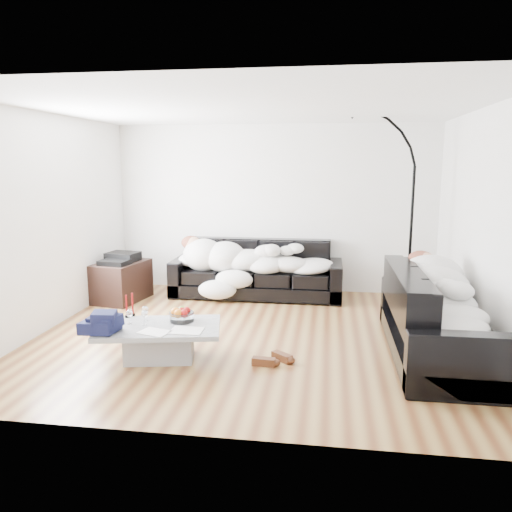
# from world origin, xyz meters

# --- Properties ---
(ground) EXTENTS (5.00, 5.00, 0.00)m
(ground) POSITION_xyz_m (0.00, 0.00, 0.00)
(ground) COLOR brown
(ground) RESTS_ON ground
(wall_back) EXTENTS (5.00, 0.02, 2.60)m
(wall_back) POSITION_xyz_m (0.00, 2.25, 1.30)
(wall_back) COLOR silver
(wall_back) RESTS_ON ground
(wall_left) EXTENTS (0.02, 4.50, 2.60)m
(wall_left) POSITION_xyz_m (-2.50, 0.00, 1.30)
(wall_left) COLOR silver
(wall_left) RESTS_ON ground
(wall_right) EXTENTS (0.02, 4.50, 2.60)m
(wall_right) POSITION_xyz_m (2.50, 0.00, 1.30)
(wall_right) COLOR silver
(wall_right) RESTS_ON ground
(ceiling) EXTENTS (5.00, 5.00, 0.00)m
(ceiling) POSITION_xyz_m (0.00, 0.00, 2.60)
(ceiling) COLOR white
(ceiling) RESTS_ON ground
(sofa_back) EXTENTS (2.57, 0.89, 0.84)m
(sofa_back) POSITION_xyz_m (-0.21, 1.79, 0.42)
(sofa_back) COLOR black
(sofa_back) RESTS_ON ground
(sofa_right) EXTENTS (0.96, 2.23, 0.90)m
(sofa_right) POSITION_xyz_m (2.02, -0.33, 0.45)
(sofa_right) COLOR black
(sofa_right) RESTS_ON ground
(sleeper_back) EXTENTS (2.17, 0.75, 0.43)m
(sleeper_back) POSITION_xyz_m (-0.21, 1.74, 0.64)
(sleeper_back) COLOR silver
(sleeper_back) RESTS_ON sofa_back
(sleeper_right) EXTENTS (0.81, 1.91, 0.47)m
(sleeper_right) POSITION_xyz_m (2.02, -0.33, 0.65)
(sleeper_right) COLOR silver
(sleeper_right) RESTS_ON sofa_right
(teal_cushion) EXTENTS (0.42, 0.38, 0.20)m
(teal_cushion) POSITION_xyz_m (1.96, 0.36, 0.72)
(teal_cushion) COLOR #0B4F52
(teal_cushion) RESTS_ON sofa_right
(coffee_table) EXTENTS (1.36, 0.95, 0.36)m
(coffee_table) POSITION_xyz_m (-0.84, -0.86, 0.18)
(coffee_table) COLOR #939699
(coffee_table) RESTS_ON ground
(fruit_bowl) EXTENTS (0.28, 0.28, 0.16)m
(fruit_bowl) POSITION_xyz_m (-0.65, -0.68, 0.44)
(fruit_bowl) COLOR white
(fruit_bowl) RESTS_ON coffee_table
(wine_glass_a) EXTENTS (0.08, 0.08, 0.16)m
(wine_glass_a) POSITION_xyz_m (-1.03, -0.73, 0.44)
(wine_glass_a) COLOR white
(wine_glass_a) RESTS_ON coffee_table
(wine_glass_b) EXTENTS (0.07, 0.07, 0.15)m
(wine_glass_b) POSITION_xyz_m (-1.15, -0.85, 0.44)
(wine_glass_b) COLOR white
(wine_glass_b) RESTS_ON coffee_table
(wine_glass_c) EXTENTS (0.08, 0.08, 0.15)m
(wine_glass_c) POSITION_xyz_m (-0.99, -0.86, 0.44)
(wine_glass_c) COLOR white
(wine_glass_c) RESTS_ON coffee_table
(candle_left) EXTENTS (0.06, 0.06, 0.25)m
(candle_left) POSITION_xyz_m (-1.27, -0.64, 0.48)
(candle_left) COLOR maroon
(candle_left) RESTS_ON coffee_table
(candle_right) EXTENTS (0.05, 0.05, 0.25)m
(candle_right) POSITION_xyz_m (-1.23, -0.57, 0.49)
(candle_right) COLOR maroon
(candle_right) RESTS_ON coffee_table
(newspaper_a) EXTENTS (0.32, 0.25, 0.01)m
(newspaper_a) POSITION_xyz_m (-0.51, -0.97, 0.37)
(newspaper_a) COLOR silver
(newspaper_a) RESTS_ON coffee_table
(newspaper_b) EXTENTS (0.34, 0.29, 0.01)m
(newspaper_b) POSITION_xyz_m (-0.81, -1.06, 0.37)
(newspaper_b) COLOR silver
(newspaper_b) RESTS_ON coffee_table
(navy_jacket) EXTENTS (0.41, 0.36, 0.19)m
(navy_jacket) POSITION_xyz_m (-1.30, -1.14, 0.53)
(navy_jacket) COLOR black
(navy_jacket) RESTS_ON coffee_table
(shoes) EXTENTS (0.46, 0.38, 0.09)m
(shoes) POSITION_xyz_m (0.33, -0.80, 0.04)
(shoes) COLOR #472311
(shoes) RESTS_ON ground
(av_cabinet) EXTENTS (0.72, 0.93, 0.58)m
(av_cabinet) POSITION_xyz_m (-2.15, 1.25, 0.29)
(av_cabinet) COLOR black
(av_cabinet) RESTS_ON ground
(stereo) EXTENTS (0.49, 0.41, 0.13)m
(stereo) POSITION_xyz_m (-2.15, 1.25, 0.64)
(stereo) COLOR black
(stereo) RESTS_ON av_cabinet
(floor_lamp) EXTENTS (0.94, 0.55, 2.41)m
(floor_lamp) POSITION_xyz_m (1.96, 1.32, 1.21)
(floor_lamp) COLOR black
(floor_lamp) RESTS_ON ground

